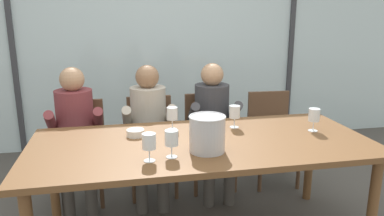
# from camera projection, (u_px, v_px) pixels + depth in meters

# --- Properties ---
(ground) EXTENTS (14.00, 14.00, 0.00)m
(ground) POSITION_uv_depth(u_px,v_px,m) (179.00, 181.00, 3.74)
(ground) COLOR #4C4742
(window_glass_panel) EXTENTS (7.57, 0.03, 2.60)m
(window_glass_panel) POSITION_uv_depth(u_px,v_px,m) (162.00, 42.00, 4.56)
(window_glass_panel) COLOR silver
(window_glass_panel) RESTS_ON ground
(window_mullion_left) EXTENTS (0.06, 0.06, 2.60)m
(window_mullion_left) POSITION_uv_depth(u_px,v_px,m) (12.00, 44.00, 4.21)
(window_mullion_left) COLOR #38383D
(window_mullion_left) RESTS_ON ground
(window_mullion_right) EXTENTS (0.06, 0.06, 2.60)m
(window_mullion_right) POSITION_uv_depth(u_px,v_px,m) (291.00, 40.00, 4.88)
(window_mullion_right) COLOR #38383D
(window_mullion_right) RESTS_ON ground
(hillside_vineyard) EXTENTS (13.57, 2.40, 1.95)m
(hillside_vineyard) POSITION_uv_depth(u_px,v_px,m) (141.00, 43.00, 8.31)
(hillside_vineyard) COLOR #568942
(hillside_vineyard) RESTS_ON ground
(dining_table) EXTENTS (2.37, 1.05, 0.78)m
(dining_table) POSITION_uv_depth(u_px,v_px,m) (202.00, 150.00, 2.62)
(dining_table) COLOR brown
(dining_table) RESTS_ON ground
(chair_near_curtain) EXTENTS (0.46, 0.46, 0.88)m
(chair_near_curtain) POSITION_uv_depth(u_px,v_px,m) (80.00, 142.00, 3.36)
(chair_near_curtain) COLOR brown
(chair_near_curtain) RESTS_ON ground
(chair_left_of_center) EXTENTS (0.45, 0.45, 0.88)m
(chair_left_of_center) POSITION_uv_depth(u_px,v_px,m) (151.00, 137.00, 3.50)
(chair_left_of_center) COLOR brown
(chair_left_of_center) RESTS_ON ground
(chair_center) EXTENTS (0.45, 0.45, 0.88)m
(chair_center) POSITION_uv_depth(u_px,v_px,m) (208.00, 132.00, 3.63)
(chair_center) COLOR brown
(chair_center) RESTS_ON ground
(chair_right_of_center) EXTENTS (0.46, 0.46, 0.88)m
(chair_right_of_center) POSITION_uv_depth(u_px,v_px,m) (271.00, 130.00, 3.71)
(chair_right_of_center) COLOR brown
(chair_right_of_center) RESTS_ON ground
(person_maroon_top) EXTENTS (0.48, 0.63, 1.20)m
(person_maroon_top) POSITION_uv_depth(u_px,v_px,m) (76.00, 128.00, 3.20)
(person_maroon_top) COLOR brown
(person_maroon_top) RESTS_ON ground
(person_beige_jumper) EXTENTS (0.47, 0.62, 1.20)m
(person_beige_jumper) POSITION_uv_depth(u_px,v_px,m) (149.00, 123.00, 3.32)
(person_beige_jumper) COLOR #B7AD9E
(person_beige_jumper) RESTS_ON ground
(person_charcoal_jacket) EXTENTS (0.48, 0.63, 1.20)m
(person_charcoal_jacket) POSITION_uv_depth(u_px,v_px,m) (213.00, 120.00, 3.44)
(person_charcoal_jacket) COLOR #38383D
(person_charcoal_jacket) RESTS_ON ground
(ice_bucket_primary) EXTENTS (0.24, 0.24, 0.24)m
(ice_bucket_primary) POSITION_uv_depth(u_px,v_px,m) (207.00, 133.00, 2.38)
(ice_bucket_primary) COLOR #B7B7BC
(ice_bucket_primary) RESTS_ON dining_table
(tasting_bowl) EXTENTS (0.13, 0.13, 0.05)m
(tasting_bowl) POSITION_uv_depth(u_px,v_px,m) (135.00, 133.00, 2.70)
(tasting_bowl) COLOR silver
(tasting_bowl) RESTS_ON dining_table
(wine_glass_by_left_taster) EXTENTS (0.08, 0.08, 0.17)m
(wine_glass_by_left_taster) POSITION_uv_depth(u_px,v_px,m) (235.00, 113.00, 2.88)
(wine_glass_by_left_taster) COLOR silver
(wine_glass_by_left_taster) RESTS_ON dining_table
(wine_glass_near_bucket) EXTENTS (0.08, 0.08, 0.17)m
(wine_glass_near_bucket) POSITION_uv_depth(u_px,v_px,m) (171.00, 139.00, 2.28)
(wine_glass_near_bucket) COLOR silver
(wine_glass_near_bucket) RESTS_ON dining_table
(wine_glass_center_pour) EXTENTS (0.08, 0.08, 0.17)m
(wine_glass_center_pour) POSITION_uv_depth(u_px,v_px,m) (172.00, 114.00, 2.83)
(wine_glass_center_pour) COLOR silver
(wine_glass_center_pour) RESTS_ON dining_table
(wine_glass_by_right_taster) EXTENTS (0.08, 0.08, 0.17)m
(wine_glass_by_right_taster) POSITION_uv_depth(u_px,v_px,m) (314.00, 116.00, 2.79)
(wine_glass_by_right_taster) COLOR silver
(wine_glass_by_right_taster) RESTS_ON dining_table
(wine_glass_spare_empty) EXTENTS (0.08, 0.08, 0.17)m
(wine_glass_spare_empty) POSITION_uv_depth(u_px,v_px,m) (149.00, 142.00, 2.22)
(wine_glass_spare_empty) COLOR silver
(wine_glass_spare_empty) RESTS_ON dining_table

